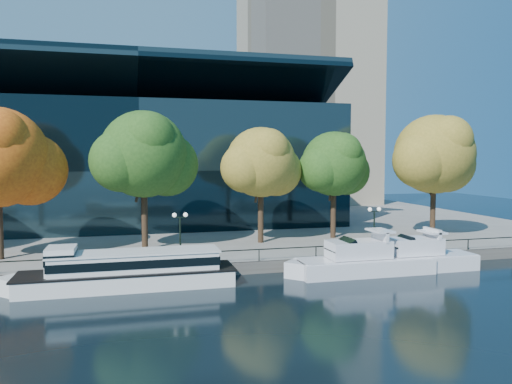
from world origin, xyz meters
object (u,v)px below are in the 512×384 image
object	(u,v)px
tree_2	(145,156)
tree_5	(436,156)
lamp_1	(180,226)
tour_boat	(123,269)
tree_4	(335,165)
tree_3	(262,164)
cruiser_far	(415,257)
cruiser_near	(359,261)
lamp_2	(374,219)

from	to	relation	value
tree_2	tree_5	world-z (taller)	tree_5
lamp_1	tour_boat	bearing A→B (deg)	-143.68
tree_4	tree_5	bearing A→B (deg)	-12.24
tree_3	cruiser_far	bearing A→B (deg)	-46.69
cruiser_far	tree_3	bearing A→B (deg)	133.31
tour_boat	tree_3	bearing A→B (deg)	38.26
tour_boat	cruiser_near	bearing A→B (deg)	-1.56
tree_3	lamp_1	size ratio (longest dim) A/B	2.85
tree_5	lamp_2	size ratio (longest dim) A/B	3.23
tree_3	tree_5	bearing A→B (deg)	-3.90
cruiser_far	tree_3	xyz separation A→B (m)	(-10.32, 10.95, 7.74)
lamp_1	cruiser_far	bearing A→B (deg)	-10.83
lamp_1	lamp_2	bearing A→B (deg)	0.00
lamp_2	tree_4	bearing A→B (deg)	91.64
cruiser_near	tree_4	bearing A→B (deg)	75.60
tree_3	lamp_1	distance (m)	12.49
cruiser_far	tree_5	size ratio (longest dim) A/B	0.83
tree_3	tree_4	bearing A→B (deg)	6.94
tour_boat	cruiser_far	size ratio (longest dim) A/B	1.56
tour_boat	tree_5	xyz separation A→B (m)	(32.18, 9.32, 8.28)
tour_boat	cruiser_near	world-z (taller)	cruiser_near
cruiser_near	tree_3	world-z (taller)	tree_3
tree_4	tour_boat	bearing A→B (deg)	-151.84
tree_4	lamp_2	world-z (taller)	tree_4
tour_boat	tree_4	size ratio (longest dim) A/B	1.51
tree_2	tree_3	size ratio (longest dim) A/B	1.11
cruiser_far	tree_5	bearing A→B (deg)	48.94
cruiser_far	lamp_2	world-z (taller)	lamp_2
tour_boat	lamp_2	distance (m)	22.31
lamp_1	lamp_2	xyz separation A→B (m)	(17.38, 0.00, 0.00)
cruiser_near	lamp_1	distance (m)	14.83
tree_4	tree_5	size ratio (longest dim) A/B	0.86
lamp_1	lamp_2	distance (m)	17.38
tree_2	tree_5	distance (m)	30.08
tree_4	lamp_2	size ratio (longest dim) A/B	2.78
tree_2	tour_boat	bearing A→B (deg)	-102.41
cruiser_far	tree_4	world-z (taller)	tree_4
cruiser_near	tree_4	xyz separation A→B (m)	(3.11, 12.11, 7.55)
cruiser_near	lamp_2	distance (m)	5.84
cruiser_far	tree_4	xyz separation A→B (m)	(-2.09, 11.95, 7.55)
cruiser_near	cruiser_far	world-z (taller)	cruiser_near
cruiser_near	tree_4	world-z (taller)	tree_4
tree_2	lamp_1	distance (m)	8.73
tree_3	lamp_1	bearing A→B (deg)	-140.80
cruiser_near	lamp_1	size ratio (longest dim) A/B	3.09
tour_boat	lamp_1	world-z (taller)	lamp_1
tree_5	lamp_1	bearing A→B (deg)	-167.78
tour_boat	lamp_2	bearing A→B (deg)	8.65
tour_boat	lamp_1	xyz separation A→B (m)	(4.53, 3.33, 2.62)
tree_2	tree_4	xyz separation A→B (m)	(19.57, 2.06, -0.95)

